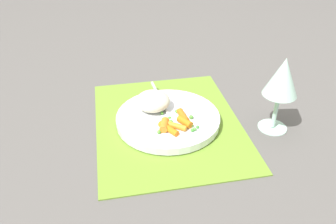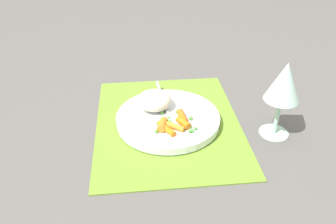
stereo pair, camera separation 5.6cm
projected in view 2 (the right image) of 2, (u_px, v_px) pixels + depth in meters
ground_plane at (168, 124)px, 0.81m from camera, size 2.40×2.40×0.00m
placemat at (168, 123)px, 0.81m from camera, size 0.42×0.34×0.01m
plate at (168, 119)px, 0.80m from camera, size 0.24×0.24×0.02m
rice_mound at (154, 100)px, 0.81m from camera, size 0.08×0.08×0.04m
carrot_portion at (173, 123)px, 0.76m from camera, size 0.09×0.08×0.02m
pea_scatter at (177, 123)px, 0.76m from camera, size 0.09×0.10×0.01m
fork at (165, 107)px, 0.82m from camera, size 0.21×0.03×0.01m
wine_glass at (284, 84)px, 0.71m from camera, size 0.08×0.08×0.18m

